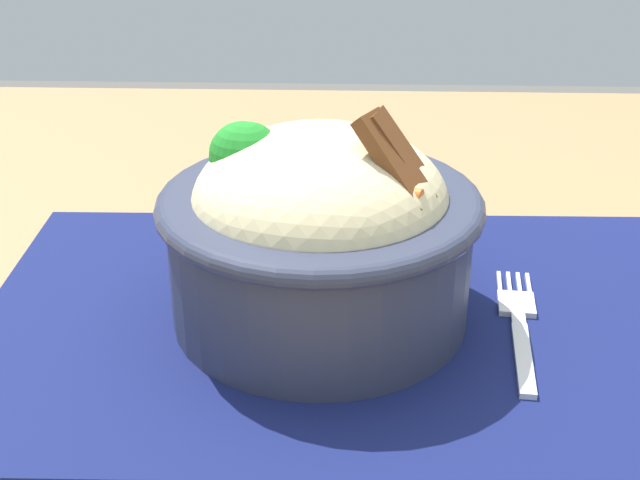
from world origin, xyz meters
The scene contains 4 objects.
table centered at (0.00, 0.00, 0.69)m, with size 1.12×0.89×0.76m.
placemat centered at (0.02, -0.01, 0.76)m, with size 0.44×0.29×0.00m, color #11194C.
bowl centered at (0.01, -0.01, 0.82)m, with size 0.20×0.20×0.13m.
fork centered at (0.12, -0.02, 0.76)m, with size 0.03×0.13×0.00m.
Camera 1 is at (0.02, -0.46, 1.04)m, focal length 49.21 mm.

